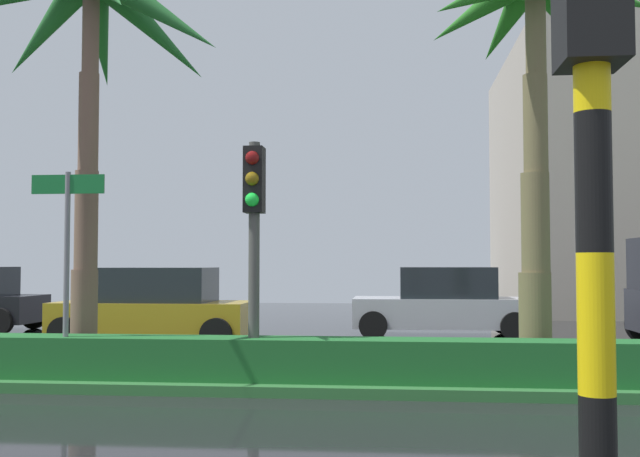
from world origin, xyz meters
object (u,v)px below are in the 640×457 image
at_px(traffic_signal_foreground, 591,95).
at_px(palm_tree_centre, 535,30).
at_px(traffic_signal_median_right, 254,215).
at_px(street_name_sign, 67,245).
at_px(palm_tree_centre_left, 89,25).
at_px(car_in_traffic_fourth, 443,303).
at_px(car_in_traffic_third, 156,308).

bearing_deg(traffic_signal_foreground, palm_tree_centre, -98.94).
bearing_deg(traffic_signal_median_right, street_name_sign, -176.79).
distance_m(palm_tree_centre_left, car_in_traffic_fourth, 10.69).
height_order(street_name_sign, traffic_signal_foreground, traffic_signal_foreground).
bearing_deg(car_in_traffic_third, traffic_signal_foreground, 115.74).
bearing_deg(traffic_signal_median_right, palm_tree_centre, 14.57).
bearing_deg(car_in_traffic_third, palm_tree_centre, 148.87).
height_order(street_name_sign, car_in_traffic_fourth, street_name_sign).
distance_m(palm_tree_centre_left, car_in_traffic_third, 6.87).
xyz_separation_m(palm_tree_centre, car_in_traffic_fourth, (-1.00, 7.05, -4.61)).
relative_size(palm_tree_centre_left, street_name_sign, 2.27).
xyz_separation_m(palm_tree_centre_left, traffic_signal_foreground, (5.72, -7.93, -3.06)).
bearing_deg(palm_tree_centre, traffic_signal_median_right, -165.43).
xyz_separation_m(street_name_sign, car_in_traffic_fourth, (5.94, 8.29, -1.25)).
relative_size(traffic_signal_foreground, car_in_traffic_fourth, 0.86).
distance_m(street_name_sign, car_in_traffic_fourth, 10.27).
xyz_separation_m(palm_tree_centre, car_in_traffic_third, (-7.48, 4.52, -4.61)).
bearing_deg(palm_tree_centre, car_in_traffic_third, 148.87).
relative_size(traffic_signal_median_right, traffic_signal_foreground, 0.92).
bearing_deg(car_in_traffic_third, palm_tree_centre_left, 95.33).
bearing_deg(traffic_signal_median_right, palm_tree_centre_left, 165.68).
height_order(street_name_sign, car_in_traffic_third, street_name_sign).
height_order(palm_tree_centre, car_in_traffic_third, palm_tree_centre).
height_order(traffic_signal_median_right, street_name_sign, traffic_signal_median_right).
xyz_separation_m(palm_tree_centre, street_name_sign, (-6.93, -1.25, -3.36)).
xyz_separation_m(palm_tree_centre_left, car_in_traffic_fourth, (6.03, 7.42, -4.80)).
distance_m(car_in_traffic_third, car_in_traffic_fourth, 6.96).
height_order(traffic_signal_median_right, car_in_traffic_fourth, traffic_signal_median_right).
bearing_deg(car_in_traffic_fourth, palm_tree_centre_left, 50.89).
height_order(car_in_traffic_third, car_in_traffic_fourth, same).
relative_size(street_name_sign, traffic_signal_foreground, 0.81).
xyz_separation_m(street_name_sign, traffic_signal_foreground, (5.63, -7.05, 0.48)).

